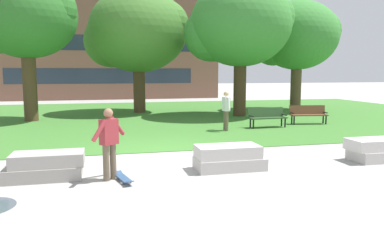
{
  "coord_description": "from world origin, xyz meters",
  "views": [
    {
      "loc": [
        -1.77,
        -11.62,
        2.55
      ],
      "look_at": [
        0.67,
        -1.4,
        1.2
      ],
      "focal_mm": 35.0,
      "sensor_mm": 36.0,
      "label": 1
    }
  ],
  "objects_px": {
    "concrete_block_left": "(229,158)",
    "park_bench_near_right": "(267,116)",
    "person_skateboarder": "(109,140)",
    "park_bench_near_left": "(308,113)",
    "concrete_block_right": "(380,150)",
    "concrete_block_center": "(45,166)",
    "person_bystander_near_lawn": "(226,109)",
    "skateboard": "(123,178)"
  },
  "relations": [
    {
      "from": "skateboard",
      "to": "park_bench_near_left",
      "type": "bearing_deg",
      "value": 39.65
    },
    {
      "from": "concrete_block_left",
      "to": "park_bench_near_right",
      "type": "bearing_deg",
      "value": 58.2
    },
    {
      "from": "person_skateboarder",
      "to": "park_bench_near_right",
      "type": "bearing_deg",
      "value": 43.97
    },
    {
      "from": "concrete_block_center",
      "to": "park_bench_near_right",
      "type": "bearing_deg",
      "value": 36.78
    },
    {
      "from": "concrete_block_left",
      "to": "person_bystander_near_lawn",
      "type": "bearing_deg",
      "value": 72.14
    },
    {
      "from": "concrete_block_center",
      "to": "park_bench_near_left",
      "type": "distance_m",
      "value": 13.28
    },
    {
      "from": "concrete_block_left",
      "to": "skateboard",
      "type": "height_order",
      "value": "concrete_block_left"
    },
    {
      "from": "park_bench_near_right",
      "to": "person_bystander_near_lawn",
      "type": "bearing_deg",
      "value": -166.91
    },
    {
      "from": "concrete_block_left",
      "to": "skateboard",
      "type": "distance_m",
      "value": 2.82
    },
    {
      "from": "person_skateboarder",
      "to": "park_bench_near_left",
      "type": "xyz_separation_m",
      "value": [
        9.69,
        7.58,
        -0.43
      ]
    },
    {
      "from": "concrete_block_left",
      "to": "park_bench_near_right",
      "type": "distance_m",
      "value": 7.87
    },
    {
      "from": "person_skateboarder",
      "to": "park_bench_near_right",
      "type": "height_order",
      "value": "person_skateboarder"
    },
    {
      "from": "concrete_block_center",
      "to": "concrete_block_left",
      "type": "bearing_deg",
      "value": -2.16
    },
    {
      "from": "concrete_block_center",
      "to": "concrete_block_left",
      "type": "distance_m",
      "value": 4.57
    },
    {
      "from": "skateboard",
      "to": "person_skateboarder",
      "type": "bearing_deg",
      "value": 145.25
    },
    {
      "from": "concrete_block_center",
      "to": "person_bystander_near_lawn",
      "type": "xyz_separation_m",
      "value": [
        6.56,
        6.01,
        0.68
      ]
    },
    {
      "from": "person_skateboarder",
      "to": "park_bench_near_right",
      "type": "distance_m",
      "value": 10.03
    },
    {
      "from": "person_bystander_near_lawn",
      "to": "skateboard",
      "type": "bearing_deg",
      "value": -125.54
    },
    {
      "from": "person_skateboarder",
      "to": "person_bystander_near_lawn",
      "type": "distance_m",
      "value": 8.2
    },
    {
      "from": "concrete_block_center",
      "to": "park_bench_near_left",
      "type": "xyz_separation_m",
      "value": [
        11.2,
        7.13,
        0.23
      ]
    },
    {
      "from": "concrete_block_right",
      "to": "person_skateboarder",
      "type": "height_order",
      "value": "person_skateboarder"
    },
    {
      "from": "concrete_block_right",
      "to": "concrete_block_left",
      "type": "bearing_deg",
      "value": 179.32
    },
    {
      "from": "concrete_block_center",
      "to": "person_bystander_near_lawn",
      "type": "bearing_deg",
      "value": 42.5
    },
    {
      "from": "park_bench_near_left",
      "to": "concrete_block_left",
      "type": "bearing_deg",
      "value": -132.2
    },
    {
      "from": "concrete_block_right",
      "to": "park_bench_near_right",
      "type": "distance_m",
      "value": 6.76
    },
    {
      "from": "park_bench_near_right",
      "to": "person_bystander_near_lawn",
      "type": "relative_size",
      "value": 1.07
    },
    {
      "from": "skateboard",
      "to": "park_bench_near_left",
      "type": "height_order",
      "value": "park_bench_near_left"
    },
    {
      "from": "park_bench_near_left",
      "to": "concrete_block_right",
      "type": "bearing_deg",
      "value": -105.44
    },
    {
      "from": "concrete_block_center",
      "to": "concrete_block_left",
      "type": "xyz_separation_m",
      "value": [
        4.57,
        -0.17,
        0.0
      ]
    },
    {
      "from": "park_bench_near_left",
      "to": "person_bystander_near_lawn",
      "type": "bearing_deg",
      "value": -166.41
    },
    {
      "from": "concrete_block_center",
      "to": "concrete_block_left",
      "type": "height_order",
      "value": "same"
    },
    {
      "from": "concrete_block_center",
      "to": "concrete_block_right",
      "type": "xyz_separation_m",
      "value": [
        9.16,
        -0.23,
        0.0
      ]
    },
    {
      "from": "park_bench_near_left",
      "to": "park_bench_near_right",
      "type": "xyz_separation_m",
      "value": [
        -2.48,
        -0.62,
        0.0
      ]
    },
    {
      "from": "concrete_block_right",
      "to": "skateboard",
      "type": "height_order",
      "value": "concrete_block_right"
    },
    {
      "from": "skateboard",
      "to": "person_bystander_near_lawn",
      "type": "bearing_deg",
      "value": 54.46
    },
    {
      "from": "skateboard",
      "to": "park_bench_near_left",
      "type": "distance_m",
      "value": 12.21
    },
    {
      "from": "concrete_block_right",
      "to": "park_bench_near_left",
      "type": "distance_m",
      "value": 7.64
    },
    {
      "from": "person_skateboarder",
      "to": "person_bystander_near_lawn",
      "type": "bearing_deg",
      "value": 51.92
    },
    {
      "from": "person_skateboarder",
      "to": "park_bench_near_left",
      "type": "bearing_deg",
      "value": 38.02
    },
    {
      "from": "park_bench_near_left",
      "to": "person_skateboarder",
      "type": "bearing_deg",
      "value": -141.98
    },
    {
      "from": "skateboard",
      "to": "person_bystander_near_lawn",
      "type": "distance_m",
      "value": 8.24
    },
    {
      "from": "concrete_block_center",
      "to": "skateboard",
      "type": "bearing_deg",
      "value": -19.8
    }
  ]
}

